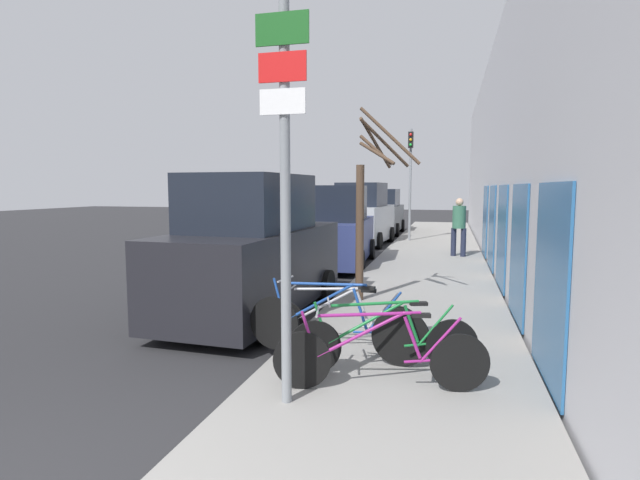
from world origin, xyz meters
TOP-DOWN VIEW (x-y plane):
  - ground_plane at (0.00, 11.20)m, footprint 80.00×80.00m
  - sidewalk_curb at (2.60, 14.00)m, footprint 3.20×32.00m
  - building_facade at (4.35, 13.93)m, footprint 0.23×32.00m
  - signpost at (1.61, 2.53)m, footprint 0.52×0.12m
  - bicycle_0 at (2.48, 3.06)m, footprint 2.24×0.61m
  - bicycle_1 at (2.45, 3.59)m, footprint 2.14×0.73m
  - bicycle_2 at (1.78, 3.94)m, footprint 2.39×0.48m
  - bicycle_3 at (1.77, 4.31)m, footprint 2.15×0.44m
  - parked_car_0 at (-0.21, 6.17)m, footprint 2.19×4.71m
  - parked_car_1 at (-0.09, 12.22)m, footprint 2.16×4.74m
  - parked_car_2 at (-0.26, 17.76)m, footprint 2.26×4.22m
  - parked_car_3 at (-0.20, 22.81)m, footprint 2.10×4.59m
  - pedestrian_near at (3.43, 14.10)m, footprint 0.46×0.40m
  - street_tree at (1.61, 7.31)m, footprint 1.20×1.55m
  - traffic_light at (1.55, 18.55)m, footprint 0.20×0.30m

SIDE VIEW (x-z plane):
  - ground_plane at x=0.00m, z-range 0.00..0.00m
  - sidewalk_curb at x=2.60m, z-range 0.00..0.15m
  - bicycle_3 at x=1.77m, z-range 0.09..0.94m
  - bicycle_1 at x=2.45m, z-range 0.09..0.95m
  - bicycle_0 at x=2.48m, z-range 0.09..0.95m
  - bicycle_2 at x=1.78m, z-range 0.07..1.05m
  - parked_car_3 at x=-0.20m, z-range -0.10..2.13m
  - parked_car_1 at x=-0.09m, z-range -0.12..2.23m
  - parked_car_2 at x=-0.26m, z-range -0.12..2.37m
  - parked_car_0 at x=-0.21m, z-range -0.13..2.40m
  - pedestrian_near at x=3.43m, z-range 0.29..2.11m
  - street_tree at x=1.61m, z-range 0.08..3.71m
  - signpost at x=1.61m, z-range 0.37..4.26m
  - traffic_light at x=1.55m, z-range 0.78..5.28m
  - building_facade at x=4.35m, z-range -0.03..6.47m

